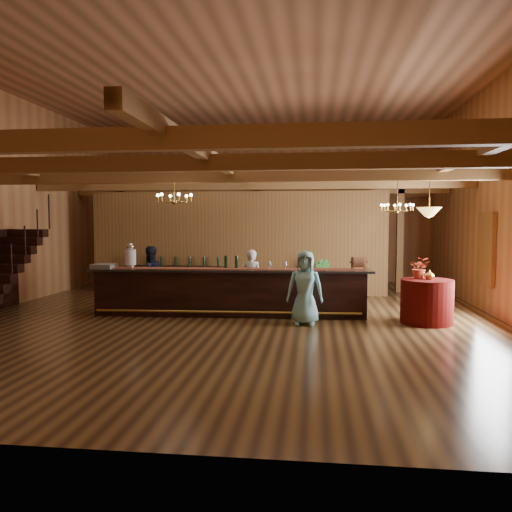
# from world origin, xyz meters

# --- Properties ---
(floor) EXTENTS (14.00, 14.00, 0.00)m
(floor) POSITION_xyz_m (0.00, 0.00, 0.00)
(floor) COLOR brown
(floor) RESTS_ON ground
(ceiling) EXTENTS (14.00, 14.00, 0.00)m
(ceiling) POSITION_xyz_m (0.00, 0.00, 5.50)
(ceiling) COLOR #AE6F4B
(ceiling) RESTS_ON wall_back
(wall_back) EXTENTS (12.00, 0.10, 5.50)m
(wall_back) POSITION_xyz_m (0.00, 7.00, 2.75)
(wall_back) COLOR #B07A44
(wall_back) RESTS_ON floor
(wall_front) EXTENTS (12.00, 0.10, 5.50)m
(wall_front) POSITION_xyz_m (0.00, -7.00, 2.75)
(wall_front) COLOR #B07A44
(wall_front) RESTS_ON floor
(wall_right) EXTENTS (0.10, 14.00, 5.50)m
(wall_right) POSITION_xyz_m (6.00, 0.00, 2.75)
(wall_right) COLOR #B07A44
(wall_right) RESTS_ON floor
(beam_grid) EXTENTS (11.90, 13.90, 0.39)m
(beam_grid) POSITION_xyz_m (0.00, 0.51, 3.24)
(beam_grid) COLOR brown
(beam_grid) RESTS_ON wall_left
(support_posts) EXTENTS (9.20, 10.20, 3.20)m
(support_posts) POSITION_xyz_m (0.00, -0.50, 1.60)
(support_posts) COLOR brown
(support_posts) RESTS_ON floor
(partition_wall) EXTENTS (9.00, 0.18, 3.10)m
(partition_wall) POSITION_xyz_m (-0.50, 3.50, 1.55)
(partition_wall) COLOR brown
(partition_wall) RESTS_ON floor
(window_right_back) EXTENTS (0.12, 1.05, 1.75)m
(window_right_back) POSITION_xyz_m (5.95, 1.00, 1.55)
(window_right_back) COLOR white
(window_right_back) RESTS_ON wall_right
(backroom_boxes) EXTENTS (4.10, 0.60, 1.10)m
(backroom_boxes) POSITION_xyz_m (-0.29, 5.50, 0.53)
(backroom_boxes) COLOR black
(backroom_boxes) RESTS_ON floor
(tasting_bar) EXTENTS (6.60, 1.12, 1.11)m
(tasting_bar) POSITION_xyz_m (-0.10, -0.04, 0.56)
(tasting_bar) COLOR black
(tasting_bar) RESTS_ON floor
(beverage_dispenser) EXTENTS (0.26, 0.26, 0.60)m
(beverage_dispenser) POSITION_xyz_m (-2.48, -0.09, 1.38)
(beverage_dispenser) COLOR silver
(beverage_dispenser) RESTS_ON tasting_bar
(glass_rack_tray) EXTENTS (0.50, 0.50, 0.10)m
(glass_rack_tray) POSITION_xyz_m (-3.09, -0.22, 1.14)
(glass_rack_tray) COLOR gray
(glass_rack_tray) RESTS_ON tasting_bar
(raffle_drum) EXTENTS (0.34, 0.24, 0.30)m
(raffle_drum) POSITION_xyz_m (2.86, 0.03, 1.27)
(raffle_drum) COLOR brown
(raffle_drum) RESTS_ON tasting_bar
(bar_bottle_0) EXTENTS (0.07, 0.07, 0.30)m
(bar_bottle_0) POSITION_xyz_m (-0.21, 0.08, 1.24)
(bar_bottle_0) COLOR black
(bar_bottle_0) RESTS_ON tasting_bar
(bar_bottle_1) EXTENTS (0.07, 0.07, 0.30)m
(bar_bottle_1) POSITION_xyz_m (0.04, 0.09, 1.24)
(bar_bottle_1) COLOR black
(bar_bottle_1) RESTS_ON tasting_bar
(backbar_shelf) EXTENTS (3.08, 0.99, 0.85)m
(backbar_shelf) POSITION_xyz_m (-2.33, 3.19, 0.43)
(backbar_shelf) COLOR black
(backbar_shelf) RESTS_ON floor
(round_table) EXTENTS (1.10, 1.10, 0.95)m
(round_table) POSITION_xyz_m (4.28, -0.45, 0.48)
(round_table) COLOR #3C0805
(round_table) RESTS_ON floor
(chandelier_left) EXTENTS (0.80, 0.80, 0.63)m
(chandelier_left) POSITION_xyz_m (-1.26, -0.57, 2.73)
(chandelier_left) COLOR gold
(chandelier_left) RESTS_ON beam_grid
(chandelier_right) EXTENTS (0.80, 0.80, 0.80)m
(chandelier_right) POSITION_xyz_m (3.89, 1.30, 2.55)
(chandelier_right) COLOR gold
(chandelier_right) RESTS_ON beam_grid
(pendant_lamp) EXTENTS (0.52, 0.52, 0.90)m
(pendant_lamp) POSITION_xyz_m (4.28, -0.45, 2.40)
(pendant_lamp) COLOR gold
(pendant_lamp) RESTS_ON beam_grid
(bartender) EXTENTS (0.61, 0.46, 1.51)m
(bartender) POSITION_xyz_m (0.30, 0.83, 0.75)
(bartender) COLOR white
(bartender) RESTS_ON floor
(staff_second) EXTENTS (0.97, 0.94, 1.57)m
(staff_second) POSITION_xyz_m (-2.32, 0.80, 0.79)
(staff_second) COLOR black
(staff_second) RESTS_ON floor
(guest) EXTENTS (0.80, 0.55, 1.58)m
(guest) POSITION_xyz_m (1.66, -0.89, 0.79)
(guest) COLOR #82CAD2
(guest) RESTS_ON floor
(floor_plant) EXTENTS (0.66, 0.55, 1.12)m
(floor_plant) POSITION_xyz_m (2.00, 3.05, 0.56)
(floor_plant) COLOR #30722A
(floor_plant) RESTS_ON floor
(table_flowers) EXTENTS (0.51, 0.47, 0.48)m
(table_flowers) POSITION_xyz_m (4.14, -0.31, 1.19)
(table_flowers) COLOR #BE4225
(table_flowers) RESTS_ON round_table
(table_vase) EXTENTS (0.20, 0.20, 0.32)m
(table_vase) POSITION_xyz_m (4.32, -0.43, 1.12)
(table_vase) COLOR gold
(table_vase) RESTS_ON round_table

